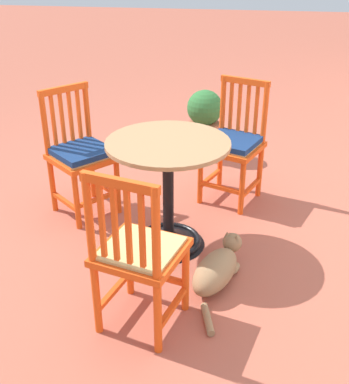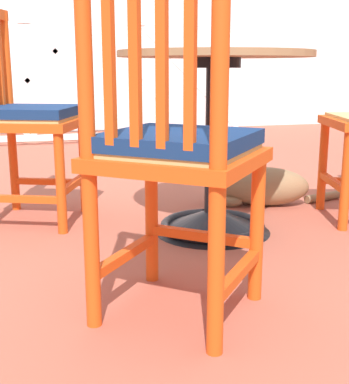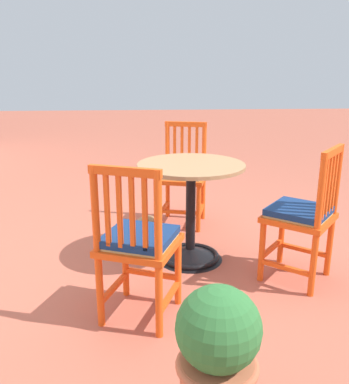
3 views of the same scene
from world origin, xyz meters
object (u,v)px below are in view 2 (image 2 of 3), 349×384
object	(u,v)px
cafe_table	(213,164)
orange_chair_near_fence	(27,120)
tabby_cat	(256,186)
orange_chair_by_planter	(176,155)

from	to	relation	value
cafe_table	orange_chair_near_fence	world-z (taller)	orange_chair_near_fence
cafe_table	tabby_cat	world-z (taller)	cafe_table
cafe_table	orange_chair_near_fence	distance (m)	0.82
orange_chair_by_planter	tabby_cat	xyz separation A→B (m)	(0.70, 1.05, -0.35)
cafe_table	tabby_cat	distance (m)	0.53
cafe_table	tabby_cat	xyz separation A→B (m)	(0.35, 0.35, -0.19)
orange_chair_near_fence	tabby_cat	bearing A→B (deg)	-0.72
orange_chair_near_fence	tabby_cat	xyz separation A→B (m)	(1.07, -0.01, -0.35)
orange_chair_near_fence	cafe_table	bearing A→B (deg)	-27.14
orange_chair_near_fence	orange_chair_by_planter	bearing A→B (deg)	-70.82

